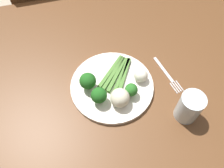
% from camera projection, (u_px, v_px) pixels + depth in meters
% --- Properties ---
extents(ground_plane, '(6.00, 6.00, 0.02)m').
position_uv_depth(ground_plane, '(116.00, 139.00, 1.49)').
color(ground_plane, '#B7A88E').
extents(dining_table, '(1.32, 0.93, 0.76)m').
position_uv_depth(dining_table, '(118.00, 86.00, 0.92)').
color(dining_table, brown).
rests_on(dining_table, ground_plane).
extents(chair, '(0.40, 0.40, 0.87)m').
position_uv_depth(chair, '(60.00, 20.00, 1.33)').
color(chair, brown).
rests_on(chair, ground_plane).
extents(plate, '(0.28, 0.28, 0.01)m').
position_uv_depth(plate, '(112.00, 86.00, 0.79)').
color(plate, silver).
rests_on(plate, dining_table).
extents(asparagus_bundle, '(0.14, 0.16, 0.01)m').
position_uv_depth(asparagus_bundle, '(117.00, 74.00, 0.80)').
color(asparagus_bundle, '#47752D').
rests_on(asparagus_bundle, plate).
extents(broccoli_back_right, '(0.05, 0.05, 0.06)m').
position_uv_depth(broccoli_back_right, '(99.00, 95.00, 0.72)').
color(broccoli_back_right, '#4C7F2B').
rests_on(broccoli_back_right, plate).
extents(broccoli_near_center, '(0.04, 0.04, 0.05)m').
position_uv_depth(broccoli_near_center, '(131.00, 90.00, 0.74)').
color(broccoli_near_center, '#568E33').
rests_on(broccoli_near_center, plate).
extents(broccoli_right, '(0.05, 0.05, 0.07)m').
position_uv_depth(broccoli_right, '(88.00, 81.00, 0.75)').
color(broccoli_right, '#4C7F2B').
rests_on(broccoli_right, plate).
extents(cauliflower_front_left, '(0.06, 0.06, 0.06)m').
position_uv_depth(cauliflower_front_left, '(120.00, 98.00, 0.72)').
color(cauliflower_front_left, beige).
rests_on(cauliflower_front_left, plate).
extents(cauliflower_mid, '(0.05, 0.05, 0.05)m').
position_uv_depth(cauliflower_mid, '(141.00, 75.00, 0.78)').
color(cauliflower_mid, white).
rests_on(cauliflower_mid, plate).
extents(fork, '(0.05, 0.17, 0.00)m').
position_uv_depth(fork, '(167.00, 75.00, 0.82)').
color(fork, silver).
rests_on(fork, dining_table).
extents(water_glass, '(0.07, 0.07, 0.10)m').
position_uv_depth(water_glass, '(189.00, 107.00, 0.70)').
color(water_glass, silver).
rests_on(water_glass, dining_table).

